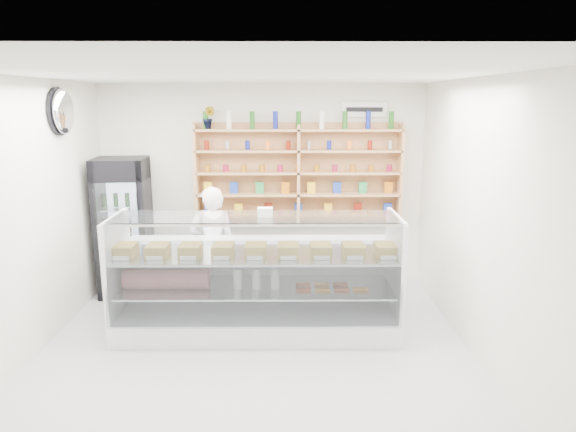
{
  "coord_description": "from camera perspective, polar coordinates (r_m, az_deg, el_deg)",
  "views": [
    {
      "loc": [
        0.31,
        -4.67,
        2.57
      ],
      "look_at": [
        0.35,
        0.9,
        1.31
      ],
      "focal_mm": 32.0,
      "sensor_mm": 36.0,
      "label": 1
    }
  ],
  "objects": [
    {
      "name": "room",
      "position": [
        4.82,
        -4.05,
        -1.34
      ],
      "size": [
        5.0,
        5.0,
        5.0
      ],
      "color": "#A6A6AB",
      "rests_on": "ground"
    },
    {
      "name": "display_counter",
      "position": [
        5.86,
        -3.47,
        -9.35
      ],
      "size": [
        3.12,
        0.93,
        1.36
      ],
      "color": "white",
      "rests_on": "floor"
    },
    {
      "name": "shop_worker",
      "position": [
        6.48,
        -8.35,
        -3.49
      ],
      "size": [
        0.6,
        0.43,
        1.55
      ],
      "primitive_type": "imported",
      "rotation": [
        0.0,
        0.0,
        3.26
      ],
      "color": "white",
      "rests_on": "floor"
    },
    {
      "name": "drinks_cooler",
      "position": [
        7.19,
        -17.74,
        -1.14
      ],
      "size": [
        0.71,
        0.7,
        1.84
      ],
      "rotation": [
        0.0,
        0.0,
        0.08
      ],
      "color": "black",
      "rests_on": "floor"
    },
    {
      "name": "wall_shelving",
      "position": [
        7.08,
        1.16,
        4.79
      ],
      "size": [
        2.84,
        0.28,
        1.33
      ],
      "color": "tan",
      "rests_on": "back_wall"
    },
    {
      "name": "potted_plant",
      "position": [
        7.09,
        -8.83,
        10.75
      ],
      "size": [
        0.18,
        0.16,
        0.3
      ],
      "primitive_type": "imported",
      "rotation": [
        0.0,
        0.0,
        -0.16
      ],
      "color": "#1E6626",
      "rests_on": "wall_shelving"
    },
    {
      "name": "security_mirror",
      "position": [
        6.37,
        -23.71,
        10.6
      ],
      "size": [
        0.15,
        0.5,
        0.5
      ],
      "primitive_type": "ellipsoid",
      "color": "silver",
      "rests_on": "left_wall"
    },
    {
      "name": "wall_sign",
      "position": [
        7.23,
        8.47,
        11.63
      ],
      "size": [
        0.62,
        0.03,
        0.2
      ],
      "primitive_type": "cube",
      "color": "white",
      "rests_on": "back_wall"
    }
  ]
}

